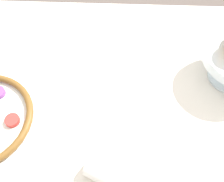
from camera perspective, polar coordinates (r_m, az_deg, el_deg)
The scene contains 4 objects.
ground_plane at distance 1.45m, azimuth -1.90°, elevation -19.28°, with size 8.00×8.00×0.00m, color #564C47.
dining_table at distance 1.09m, azimuth -2.46°, elevation -14.59°, with size 1.52×0.98×0.75m.
napkin_roll at distance 0.66m, azimuth 0.86°, elevation -18.62°, with size 0.16×0.11×0.05m.
fork_right at distance 0.95m, azimuth -22.11°, elevation 7.73°, with size 0.05×0.17×0.01m.
Camera 1 is at (0.06, -0.34, 1.41)m, focal length 42.00 mm.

